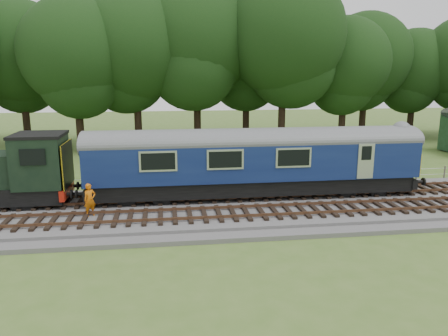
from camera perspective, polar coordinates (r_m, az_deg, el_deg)
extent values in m
plane|color=#496B27|center=(22.94, -1.21, -5.69)|extent=(120.00, 120.00, 0.00)
cube|color=#4C4C4F|center=(22.88, -1.22, -5.27)|extent=(70.00, 7.00, 0.35)
cube|color=brown|center=(23.44, -1.41, -4.03)|extent=(66.50, 0.07, 0.14)
cube|color=brown|center=(24.81, -1.78, -3.10)|extent=(66.50, 0.07, 0.14)
cube|color=brown|center=(20.60, -0.48, -6.39)|extent=(66.50, 0.07, 0.14)
cube|color=brown|center=(21.95, -0.95, -5.19)|extent=(66.50, 0.07, 0.14)
cube|color=black|center=(24.33, 3.92, -2.05)|extent=(17.46, 2.52, 0.85)
cube|color=#0F1C50|center=(24.01, 3.97, 1.25)|extent=(18.00, 2.80, 2.05)
cube|color=yellow|center=(27.36, 22.79, 0.88)|extent=(0.06, 2.74, 1.30)
cube|color=black|center=(26.23, 16.86, -1.94)|extent=(2.60, 2.00, 0.55)
cube|color=black|center=(23.93, -10.33, -2.97)|extent=(2.60, 2.00, 0.55)
cube|color=black|center=(24.34, -22.82, 0.86)|extent=(2.40, 2.55, 2.60)
cube|color=#B11C0D|center=(24.40, -19.83, -2.73)|extent=(0.25, 2.60, 0.55)
cube|color=yellow|center=(24.06, -19.75, 0.50)|extent=(0.06, 2.55, 2.30)
imported|color=orange|center=(21.90, -17.11, -4.00)|extent=(0.70, 0.64, 1.60)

